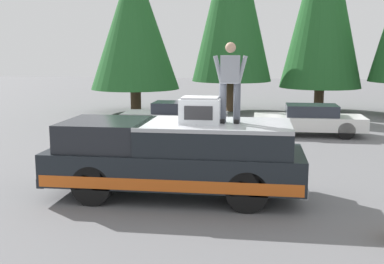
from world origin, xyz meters
TOP-DOWN VIEW (x-y plane):
  - ground_plane at (0.00, 0.00)m, footprint 90.00×90.00m
  - pickup_truck at (-0.38, 0.09)m, footprint 2.01×5.54m
  - compressor_unit at (-0.50, -0.46)m, footprint 0.65×0.84m
  - person_on_truck_bed at (-0.33, -1.07)m, footprint 0.29×0.72m
  - parked_car_white at (7.87, -3.58)m, footprint 1.64×4.10m
  - parked_car_grey at (8.07, 1.59)m, footprint 1.64×4.10m
  - conifer_center_right at (13.63, 4.68)m, footprint 4.53×4.53m

SIDE VIEW (x-z plane):
  - ground_plane at x=0.00m, z-range 0.00..0.00m
  - parked_car_white at x=7.87m, z-range 0.00..1.16m
  - parked_car_grey at x=8.07m, z-range 0.00..1.16m
  - pickup_truck at x=-0.38m, z-range 0.05..1.70m
  - compressor_unit at x=-0.50m, z-range 1.65..2.21m
  - person_on_truck_bed at x=-0.33m, z-range 1.71..3.40m
  - conifer_center_right at x=13.63m, z-range 0.60..8.48m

